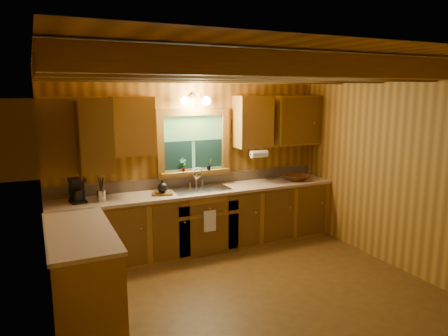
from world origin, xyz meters
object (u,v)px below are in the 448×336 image
at_px(cutting_board, 162,194).
at_px(wicker_basket, 296,178).
at_px(coffee_maker, 77,190).
at_px(sink, 201,192).

xyz_separation_m(cutting_board, wicker_basket, (2.19, -0.03, 0.03)).
distance_m(coffee_maker, cutting_board, 1.11).
height_order(cutting_board, wicker_basket, wicker_basket).
distance_m(sink, coffee_maker, 1.70).
bearing_deg(cutting_board, sink, 18.87).
bearing_deg(cutting_board, coffee_maker, -171.07).
relative_size(sink, wicker_basket, 2.20).
relative_size(coffee_maker, wicker_basket, 0.86).
height_order(sink, wicker_basket, sink).
bearing_deg(wicker_basket, coffee_maker, 177.95).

